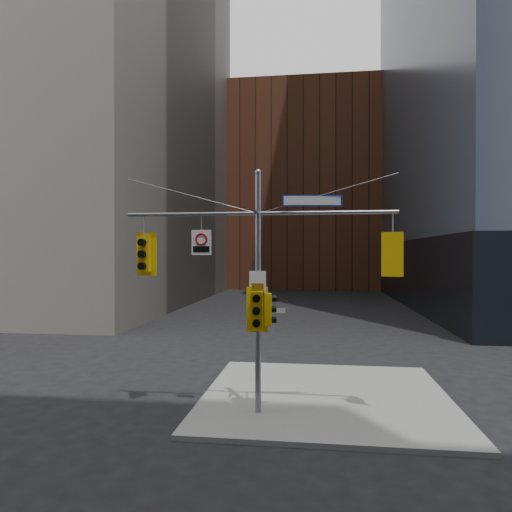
% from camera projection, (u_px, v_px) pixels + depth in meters
% --- Properties ---
extents(ground, '(160.00, 160.00, 0.00)m').
position_uv_depth(ground, '(248.00, 445.00, 11.44)').
color(ground, black).
rests_on(ground, ground).
extents(sidewalk_corner, '(8.00, 8.00, 0.15)m').
position_uv_depth(sidewalk_corner, '(325.00, 396.00, 15.14)').
color(sidewalk_corner, gray).
rests_on(sidewalk_corner, ground).
extents(brick_midrise, '(26.00, 20.00, 28.00)m').
position_uv_depth(brick_midrise, '(305.00, 193.00, 68.84)').
color(brick_midrise, brown).
rests_on(brick_midrise, ground).
extents(signal_assembly, '(8.00, 0.80, 7.30)m').
position_uv_depth(signal_assembly, '(258.00, 267.00, 13.39)').
color(signal_assembly, gray).
rests_on(signal_assembly, ground).
extents(traffic_light_west_arm, '(0.63, 0.49, 1.32)m').
position_uv_depth(traffic_light_west_arm, '(144.00, 254.00, 13.86)').
color(traffic_light_west_arm, yellow).
rests_on(traffic_light_west_arm, ground).
extents(traffic_light_east_arm, '(0.59, 0.54, 1.25)m').
position_uv_depth(traffic_light_east_arm, '(393.00, 254.00, 12.88)').
color(traffic_light_east_arm, yellow).
rests_on(traffic_light_east_arm, ground).
extents(traffic_light_pole_side, '(0.40, 0.34, 0.94)m').
position_uv_depth(traffic_light_pole_side, '(269.00, 309.00, 13.37)').
color(traffic_light_pole_side, yellow).
rests_on(traffic_light_pole_side, ground).
extents(traffic_light_pole_front, '(0.63, 0.51, 1.31)m').
position_uv_depth(traffic_light_pole_front, '(257.00, 310.00, 13.13)').
color(traffic_light_pole_front, yellow).
rests_on(traffic_light_pole_front, ground).
extents(street_sign_blade, '(1.74, 0.26, 0.34)m').
position_uv_depth(street_sign_blade, '(312.00, 201.00, 13.17)').
color(street_sign_blade, navy).
rests_on(street_sign_blade, ground).
extents(regulatory_sign_arm, '(0.60, 0.07, 0.75)m').
position_uv_depth(regulatory_sign_arm, '(201.00, 242.00, 13.58)').
color(regulatory_sign_arm, silver).
rests_on(regulatory_sign_arm, ground).
extents(regulatory_sign_pole, '(0.50, 0.07, 0.65)m').
position_uv_depth(regulatory_sign_pole, '(258.00, 283.00, 13.27)').
color(regulatory_sign_pole, silver).
rests_on(regulatory_sign_pole, ground).
extents(street_blade_ew, '(0.71, 0.06, 0.14)m').
position_uv_depth(street_blade_ew, '(273.00, 311.00, 13.34)').
color(street_blade_ew, silver).
rests_on(street_blade_ew, ground).
extents(street_blade_ns, '(0.13, 0.82, 0.16)m').
position_uv_depth(street_blade_ns, '(260.00, 314.00, 13.85)').
color(street_blade_ns, '#145926').
rests_on(street_blade_ns, ground).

